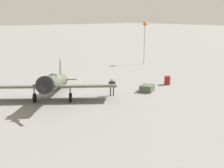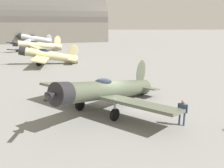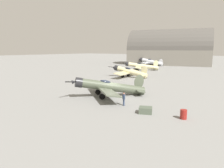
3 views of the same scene
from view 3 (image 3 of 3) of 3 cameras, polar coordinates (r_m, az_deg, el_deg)
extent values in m
plane|color=gray|center=(30.54, 0.00, -3.33)|extent=(400.00, 400.00, 0.00)
cylinder|color=#4C5442|center=(30.26, 0.00, -0.78)|extent=(8.68, 6.98, 2.95)
cylinder|color=#232326|center=(29.30, -8.97, 0.42)|extent=(1.72, 1.76, 1.50)
cone|color=#232326|center=(29.22, -10.25, 0.59)|extent=(0.85, 0.84, 0.65)
cube|color=black|center=(29.21, -10.54, 0.57)|extent=(2.78, 0.48, 0.48)
ellipsoid|color=black|center=(29.91, -1.83, 0.48)|extent=(1.89, 1.69, 0.96)
cube|color=#565E4C|center=(30.01, -2.18, -1.14)|extent=(8.20, 9.98, 0.52)
ellipsoid|color=#4C5442|center=(31.46, 7.31, 0.62)|extent=(1.55, 1.21, 2.35)
cube|color=#565E4C|center=(31.59, 6.92, -1.58)|extent=(2.93, 3.38, 0.29)
cylinder|color=#999BA0|center=(28.48, -2.67, -2.35)|extent=(0.14, 0.14, 1.08)
cylinder|color=black|center=(28.60, -2.66, -3.41)|extent=(0.76, 0.64, 0.80)
cylinder|color=#999BA0|center=(31.43, -3.84, -1.24)|extent=(0.14, 0.14, 1.08)
cylinder|color=black|center=(31.53, -3.83, -2.20)|extent=(0.76, 0.64, 0.80)
cylinder|color=black|center=(32.01, 8.22, -2.58)|extent=(0.28, 0.25, 0.28)
cylinder|color=beige|center=(50.73, 5.12, 3.27)|extent=(2.24, 8.37, 2.71)
cylinder|color=#232326|center=(52.47, 1.29, 4.32)|extent=(1.44, 1.28, 1.46)
cone|color=#232326|center=(52.79, 0.67, 4.49)|extent=(0.62, 0.71, 0.64)
cube|color=black|center=(52.86, 0.53, 4.50)|extent=(1.97, 2.22, 0.55)
ellipsoid|color=black|center=(51.03, 4.30, 4.08)|extent=(0.98, 1.88, 0.98)
cube|color=#C6BC89|center=(51.19, 4.12, 3.18)|extent=(10.28, 3.14, 0.53)
ellipsoid|color=beige|center=(49.27, 8.73, 3.72)|extent=(0.35, 1.85, 2.25)
cube|color=#C6BC89|center=(49.48, 8.49, 2.40)|extent=(3.51, 1.52, 0.30)
cylinder|color=#999BA0|center=(50.12, 2.83, 2.74)|extent=(0.14, 0.14, 0.97)
cylinder|color=black|center=(50.18, 2.83, 2.19)|extent=(0.30, 0.82, 0.80)
cylinder|color=#999BA0|center=(52.77, 4.39, 3.07)|extent=(0.14, 0.14, 0.97)
cylinder|color=black|center=(52.83, 4.38, 2.54)|extent=(0.30, 0.82, 0.80)
cylinder|color=black|center=(49.30, 9.21, 1.64)|extent=(0.13, 0.29, 0.28)
cylinder|color=beige|center=(68.24, 8.16, 4.84)|extent=(6.25, 9.32, 2.48)
cylinder|color=#232326|center=(68.30, 4.11, 5.43)|extent=(1.68, 1.59, 1.43)
cone|color=#232326|center=(68.34, 3.56, 5.51)|extent=(0.79, 0.81, 0.62)
cube|color=black|center=(68.35, 3.44, 5.51)|extent=(1.27, 2.45, 0.30)
ellipsoid|color=black|center=(68.19, 7.33, 5.40)|extent=(1.56, 1.91, 0.89)
cube|color=#C6BC89|center=(68.25, 7.15, 4.71)|extent=(11.85, 8.08, 0.41)
ellipsoid|color=beige|center=(68.37, 11.73, 5.40)|extent=(1.00, 1.57, 2.31)
cube|color=#C6BC89|center=(68.45, 11.53, 4.39)|extent=(3.49, 2.69, 0.24)
cylinder|color=#999BA0|center=(66.77, 6.61, 4.37)|extent=(0.14, 0.14, 0.95)
cylinder|color=black|center=(66.81, 6.61, 3.97)|extent=(0.58, 0.79, 0.80)
cylinder|color=#999BA0|center=(69.79, 6.65, 4.59)|extent=(0.14, 0.14, 0.95)
cylinder|color=black|center=(69.83, 6.64, 4.21)|extent=(0.58, 0.79, 0.80)
cylinder|color=black|center=(68.58, 12.18, 3.74)|extent=(0.23, 0.29, 0.28)
cylinder|color=#B7BABF|center=(87.02, 10.62, 5.88)|extent=(2.79, 9.35, 3.15)
cylinder|color=#232326|center=(88.54, 7.98, 6.52)|extent=(1.81, 1.40, 1.80)
cone|color=#232326|center=(88.79, 7.59, 6.61)|extent=(0.78, 0.75, 0.78)
cube|color=black|center=(88.85, 7.50, 6.62)|extent=(0.86, 3.22, 0.66)
ellipsoid|color=black|center=(87.29, 10.08, 6.44)|extent=(1.00, 1.88, 0.97)
cube|color=#ADAFB5|center=(87.41, 9.94, 5.76)|extent=(12.53, 3.46, 0.50)
ellipsoid|color=#B7BABF|center=(85.78, 13.05, 6.04)|extent=(0.36, 1.77, 1.90)
cube|color=#ADAFB5|center=(85.90, 12.89, 5.37)|extent=(3.52, 1.55, 0.30)
cylinder|color=#999BA0|center=(86.07, 9.20, 5.52)|extent=(0.14, 0.14, 1.13)
cylinder|color=black|center=(86.11, 9.19, 5.14)|extent=(0.31, 0.82, 0.80)
cylinder|color=#999BA0|center=(89.18, 9.99, 5.63)|extent=(0.14, 0.14, 1.13)
cylinder|color=black|center=(89.22, 9.98, 5.27)|extent=(0.31, 0.82, 0.80)
cylinder|color=black|center=(85.74, 13.35, 4.82)|extent=(0.14, 0.29, 0.28)
cylinder|color=#384766|center=(25.74, 3.09, -4.88)|extent=(0.12, 0.12, 0.80)
cylinder|color=#384766|center=(25.48, 3.30, -5.03)|extent=(0.12, 0.12, 0.80)
cube|color=#384766|center=(25.45, 3.21, -3.47)|extent=(0.42, 0.48, 0.57)
sphere|color=#AB6750|center=(25.36, 3.22, -2.58)|extent=(0.21, 0.21, 0.21)
cylinder|color=#384766|center=(25.69, 3.01, -3.30)|extent=(0.09, 0.09, 0.53)
cylinder|color=#384766|center=(25.20, 3.42, -3.56)|extent=(0.09, 0.09, 0.53)
cube|color=#4C5647|center=(22.91, 9.02, -6.98)|extent=(1.64, 1.74, 0.66)
cylinder|color=maroon|center=(21.95, 18.72, -7.75)|extent=(0.65, 0.65, 0.93)
torus|color=maroon|center=(21.90, 18.75, -7.29)|extent=(0.68, 0.68, 0.04)
torus|color=maroon|center=(22.01, 18.70, -8.22)|extent=(0.68, 0.68, 0.04)
cube|color=slate|center=(95.59, 15.21, 6.95)|extent=(26.06, 36.75, 6.10)
cylinder|color=#524E49|center=(95.52, 15.29, 8.78)|extent=(26.06, 36.75, 17.75)
camera|label=1|loc=(31.06, -52.02, 6.76)|focal=46.83mm
camera|label=2|loc=(19.87, -31.05, 6.05)|focal=37.75mm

